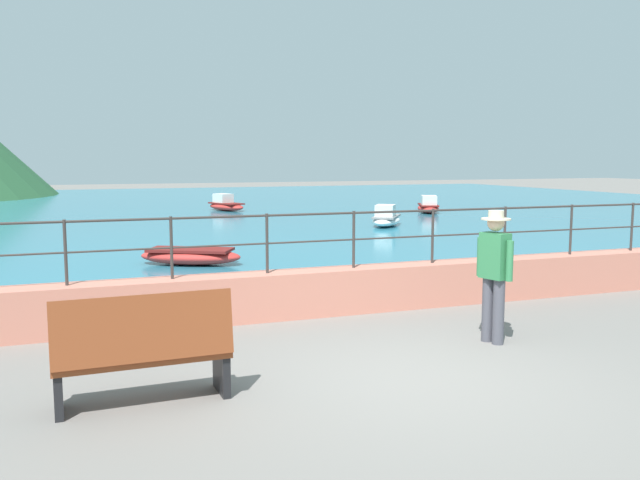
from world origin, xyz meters
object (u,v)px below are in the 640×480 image
at_px(bench_main, 144,350).
at_px(boat_6, 386,218).
at_px(boat_7, 226,205).
at_px(boat_4, 428,206).
at_px(boat_0, 191,256).
at_px(person_walking, 494,270).

bearing_deg(bench_main, boat_6, 56.21).
bearing_deg(bench_main, boat_7, 75.78).
bearing_deg(boat_4, boat_0, -138.35).
height_order(bench_main, boat_6, bench_main).
height_order(boat_6, boat_7, same).
height_order(person_walking, boat_6, person_walking).
height_order(bench_main, boat_7, bench_main).
bearing_deg(boat_0, boat_4, 41.65).
relative_size(person_walking, boat_6, 0.73).
distance_m(person_walking, boat_0, 8.08).
height_order(boat_0, boat_6, boat_6).
bearing_deg(boat_4, boat_6, -132.94).
bearing_deg(boat_6, boat_0, -141.76).
distance_m(person_walking, boat_4, 20.74).
bearing_deg(bench_main, boat_4, 53.78).
distance_m(boat_4, boat_6, 6.34).
distance_m(boat_0, boat_6, 10.04).
bearing_deg(bench_main, boat_0, 77.61).
distance_m(boat_0, boat_7, 15.62).
relative_size(boat_0, boat_7, 0.99).
bearing_deg(boat_4, person_walking, -117.26).
height_order(bench_main, boat_0, bench_main).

